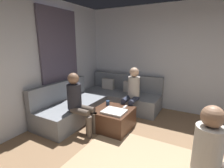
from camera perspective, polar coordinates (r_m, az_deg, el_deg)
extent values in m
cube|color=silver|center=(4.59, 26.85, 7.17)|extent=(6.00, 0.12, 2.70)
cube|color=silver|center=(3.53, -33.35, 4.75)|extent=(0.12, 6.00, 2.70)
cube|color=#595166|center=(4.23, -16.88, 6.23)|extent=(0.06, 1.10, 2.50)
cube|color=gray|center=(4.74, 2.92, -5.32)|extent=(2.10, 0.85, 0.42)
cube|color=gray|center=(4.93, 4.79, 0.67)|extent=(2.10, 0.14, 0.45)
cube|color=gray|center=(4.08, -13.20, -8.98)|extent=(0.85, 1.70, 0.42)
cube|color=gray|center=(4.17, -17.18, -2.39)|extent=(0.14, 1.70, 0.45)
cube|color=silver|center=(5.02, -1.30, -0.28)|extent=(0.36, 0.12, 0.36)
cube|color=silver|center=(4.72, 6.09, -1.28)|extent=(0.36, 0.12, 0.36)
cube|color=#4C2D1E|center=(3.63, 0.22, -11.60)|extent=(0.76, 0.76, 0.42)
cube|color=white|center=(3.39, 0.74, -9.21)|extent=(0.44, 0.36, 0.04)
cylinder|color=#334C72|center=(3.77, -1.42, -6.33)|extent=(0.08, 0.08, 0.10)
cube|color=white|center=(3.65, 4.40, -7.69)|extent=(0.05, 0.15, 0.02)
cylinder|color=#2D3347|center=(3.85, 6.09, -10.08)|extent=(0.12, 0.12, 0.42)
cylinder|color=#2D3347|center=(3.92, 3.63, -9.60)|extent=(0.12, 0.12, 0.42)
cylinder|color=#2D3347|center=(3.93, 7.33, -5.41)|extent=(0.12, 0.40, 0.12)
cylinder|color=#2D3347|center=(3.99, 4.92, -5.02)|extent=(0.12, 0.40, 0.12)
cylinder|color=beige|center=(4.06, 7.30, -1.05)|extent=(0.28, 0.28, 0.50)
sphere|color=#D8AD8C|center=(3.99, 7.46, 3.95)|extent=(0.22, 0.22, 0.22)
cylinder|color=brown|center=(3.47, -5.96, -12.91)|extent=(0.12, 0.12, 0.42)
cylinder|color=brown|center=(3.34, -7.76, -14.09)|extent=(0.12, 0.12, 0.42)
cylinder|color=brown|center=(3.47, -8.82, -8.13)|extent=(0.40, 0.12, 0.12)
cylinder|color=brown|center=(3.34, -10.71, -9.11)|extent=(0.40, 0.12, 0.12)
cylinder|color=#26262D|center=(3.44, -12.54, -4.06)|extent=(0.28, 0.28, 0.50)
sphere|color=#8C664C|center=(3.35, -12.86, 1.81)|extent=(0.22, 0.22, 0.22)
cylinder|color=brown|center=(2.36, 33.31, -22.46)|extent=(0.42, 0.20, 0.12)
cylinder|color=beige|center=(2.10, 29.45, -18.46)|extent=(0.28, 0.28, 0.50)
sphere|color=#8C664C|center=(1.94, 30.72, -9.35)|extent=(0.22, 0.22, 0.22)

